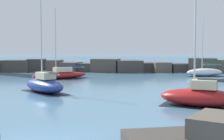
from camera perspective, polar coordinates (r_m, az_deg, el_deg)
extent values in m
cube|color=teal|center=(116.55, 0.37, 1.79)|extent=(400.00, 116.00, 0.01)
cube|color=#423D38|center=(59.33, -16.93, 0.73)|extent=(5.10, 4.22, 2.12)
cube|color=#383330|center=(58.43, -13.61, 0.84)|extent=(3.59, 3.82, 2.31)
cube|color=brown|center=(58.50, -10.81, 0.79)|extent=(3.35, 4.30, 2.12)
cube|color=#4C443D|center=(57.86, -7.87, 0.57)|extent=(4.55, 5.30, 1.69)
cube|color=#423D38|center=(57.53, -4.65, 0.50)|extent=(4.09, 4.42, 1.54)
cube|color=#4C443D|center=(55.84, -1.17, 0.83)|extent=(5.37, 4.33, 2.35)
cube|color=#423D38|center=(56.18, 2.81, 0.71)|extent=(5.65, 6.28, 2.09)
cube|color=#383330|center=(56.91, 5.96, 0.51)|extent=(4.57, 4.82, 1.63)
cube|color=brown|center=(56.42, 8.79, 0.52)|extent=(3.82, 4.26, 1.77)
cube|color=#383330|center=(58.06, 12.24, 0.44)|extent=(5.17, 5.56, 1.49)
cube|color=#4C443D|center=(57.82, 16.21, 0.86)|extent=(5.57, 4.99, 2.51)
cube|color=#423D38|center=(13.79, 9.60, -12.32)|extent=(3.78, 2.89, 0.46)
ellipsoid|color=white|center=(49.21, 16.57, -0.40)|extent=(5.89, 2.95, 1.19)
cube|color=black|center=(49.26, 16.56, -1.07)|extent=(5.61, 2.86, 0.03)
cylinder|color=silver|center=(48.92, 16.22, 4.94)|extent=(0.12, 0.12, 7.96)
cylinder|color=#BCBCC1|center=(49.65, 17.76, 0.94)|extent=(3.05, 0.72, 0.10)
cube|color=#1E664C|center=(49.65, 17.76, 1.05)|extent=(2.62, 0.73, 0.20)
ellipsoid|color=maroon|center=(43.42, -9.49, -0.99)|extent=(7.73, 6.72, 0.95)
cube|color=black|center=(43.46, -9.49, -1.59)|extent=(7.39, 6.44, 0.03)
cube|color=beige|center=(43.54, -9.03, 0.08)|extent=(2.66, 2.46, 0.64)
cylinder|color=silver|center=(43.03, -10.29, 5.35)|extent=(0.12, 0.12, 8.63)
cylinder|color=#BCBCC1|center=(44.09, -7.63, 0.44)|extent=(3.56, 2.81, 0.10)
cube|color=navy|center=(44.08, -7.63, 0.57)|extent=(3.10, 2.48, 0.20)
ellipsoid|color=navy|center=(30.01, -12.30, -2.80)|extent=(5.72, 6.19, 1.29)
cube|color=black|center=(30.09, -12.28, -4.00)|extent=(5.49, 5.92, 0.03)
cube|color=beige|center=(29.64, -12.06, -1.00)|extent=(2.14, 2.21, 0.64)
cylinder|color=silver|center=(30.26, -12.80, 5.45)|extent=(0.12, 0.12, 7.35)
cylinder|color=#BCBCC1|center=(28.78, -11.24, -0.67)|extent=(2.30, 2.68, 0.10)
cube|color=#4C4C51|center=(28.78, -11.25, -0.47)|extent=(2.04, 2.36, 0.20)
ellipsoid|color=maroon|center=(23.11, 15.82, -4.85)|extent=(6.20, 4.41, 1.26)
cube|color=black|center=(23.21, 15.79, -6.35)|extent=(5.92, 4.26, 0.03)
cube|color=beige|center=(22.96, 16.57, -2.53)|extent=(2.09, 1.90, 0.64)
cylinder|color=silver|center=(23.00, 15.00, 8.41)|extent=(0.12, 0.12, 9.38)
cylinder|color=#BCBCC1|center=(22.84, 18.70, -2.03)|extent=(2.94, 1.25, 0.10)
cube|color=#4C4C51|center=(22.83, 18.71, -1.78)|extent=(2.54, 1.17, 0.20)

